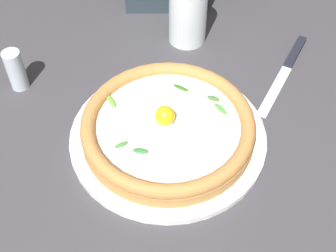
{
  "coord_description": "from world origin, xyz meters",
  "views": [
    {
      "loc": [
        -0.12,
        -0.49,
        0.6
      ],
      "look_at": [
        -0.03,
        -0.01,
        0.03
      ],
      "focal_mm": 49.66,
      "sensor_mm": 36.0,
      "label": 1
    }
  ],
  "objects_px": {
    "table_knife": "(289,63)",
    "drinking_glass": "(188,17)",
    "pepper_shaker": "(16,70)",
    "pizza": "(168,126)"
  },
  "relations": [
    {
      "from": "table_knife",
      "to": "pizza",
      "type": "bearing_deg",
      "value": -152.12
    },
    {
      "from": "pizza",
      "to": "table_knife",
      "type": "xyz_separation_m",
      "value": [
        0.26,
        0.14,
        -0.03
      ]
    },
    {
      "from": "pizza",
      "to": "pepper_shaker",
      "type": "relative_size",
      "value": 3.57
    },
    {
      "from": "table_knife",
      "to": "pepper_shaker",
      "type": "height_order",
      "value": "pepper_shaker"
    },
    {
      "from": "pepper_shaker",
      "to": "table_knife",
      "type": "bearing_deg",
      "value": -3.74
    },
    {
      "from": "table_knife",
      "to": "drinking_glass",
      "type": "xyz_separation_m",
      "value": [
        -0.18,
        0.11,
        0.05
      ]
    },
    {
      "from": "pizza",
      "to": "table_knife",
      "type": "distance_m",
      "value": 0.3
    },
    {
      "from": "table_knife",
      "to": "pepper_shaker",
      "type": "xyz_separation_m",
      "value": [
        -0.5,
        0.03,
        0.04
      ]
    },
    {
      "from": "drinking_glass",
      "to": "pepper_shaker",
      "type": "bearing_deg",
      "value": -166.56
    },
    {
      "from": "pizza",
      "to": "table_knife",
      "type": "height_order",
      "value": "pizza"
    }
  ]
}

